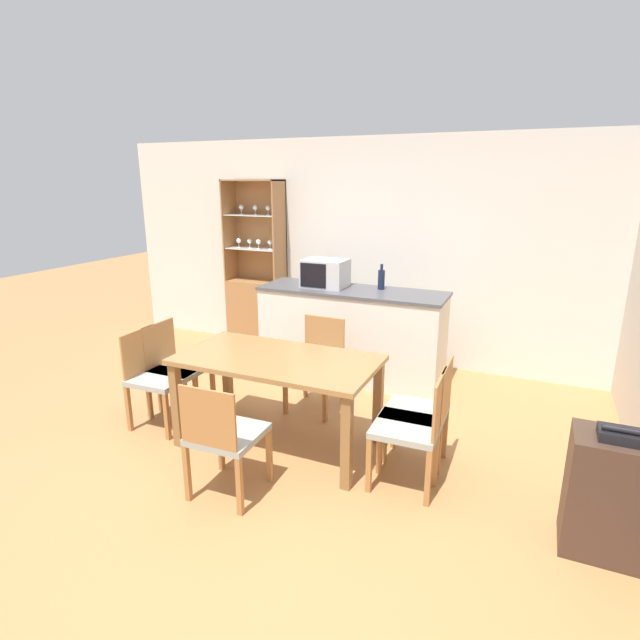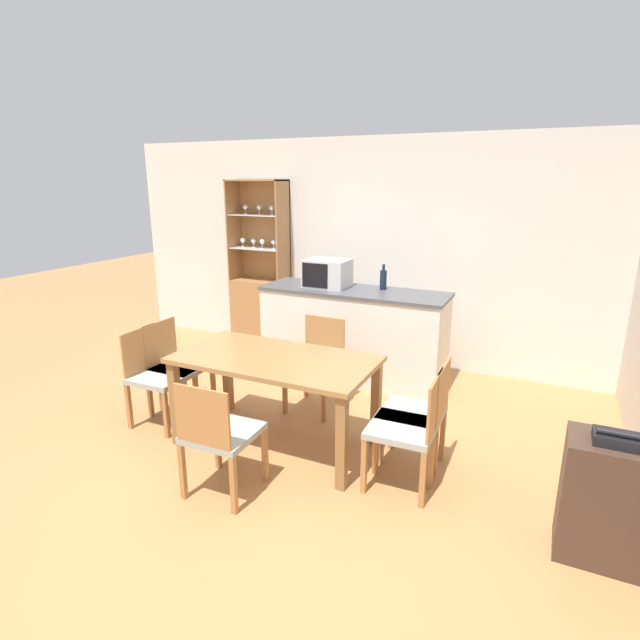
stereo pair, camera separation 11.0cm
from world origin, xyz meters
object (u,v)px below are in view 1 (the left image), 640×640
(dining_chair_side_right_far, at_px, (421,412))
(dining_chair_head_far, at_px, (317,363))
(dining_chair_side_left_far, at_px, (176,367))
(dining_chair_side_right_near, at_px, (413,427))
(display_cabinet, at_px, (257,299))
(dining_table, at_px, (277,370))
(dining_chair_side_left_near, at_px, (157,377))
(telephone, at_px, (622,435))
(wine_bottle, at_px, (381,279))
(dining_chair_head_near, at_px, (224,436))
(microwave, at_px, (325,273))
(side_cabinet, at_px, (617,497))

(dining_chair_side_right_far, bearing_deg, dining_chair_head_far, 59.94)
(dining_chair_side_left_far, bearing_deg, dining_chair_side_right_near, 83.14)
(display_cabinet, distance_m, dining_table, 2.58)
(dining_chair_side_right_near, height_order, dining_chair_side_left_near, same)
(display_cabinet, xyz_separation_m, dining_chair_side_right_far, (2.58, -2.01, -0.17))
(dining_chair_side_left_near, bearing_deg, display_cabinet, -172.82)
(dining_chair_side_right_near, distance_m, telephone, 1.24)
(wine_bottle, bearing_deg, dining_chair_head_near, -96.96)
(dining_chair_side_left_near, xyz_separation_m, microwave, (0.84, 1.73, 0.68))
(microwave, relative_size, telephone, 1.98)
(display_cabinet, relative_size, dining_chair_side_left_near, 2.47)
(dining_chair_head_near, bearing_deg, dining_chair_side_right_far, 36.27)
(dining_chair_side_left_near, height_order, microwave, microwave)
(dining_chair_head_near, bearing_deg, dining_table, 88.40)
(display_cabinet, height_order, wine_bottle, display_cabinet)
(display_cabinet, xyz_separation_m, dining_table, (1.46, -2.13, 0.04))
(side_cabinet, height_order, telephone, telephone)
(dining_chair_head_far, height_order, dining_chair_head_near, same)
(dining_chair_side_right_near, bearing_deg, dining_chair_side_left_far, 82.07)
(display_cabinet, height_order, dining_chair_side_left_far, display_cabinet)
(dining_chair_side_left_far, height_order, telephone, dining_chair_side_left_far)
(dining_chair_head_far, height_order, dining_chair_side_left_near, same)
(dining_chair_side_left_near, distance_m, telephone, 3.44)
(side_cabinet, bearing_deg, dining_chair_side_left_near, 176.91)
(dining_chair_side_right_far, relative_size, microwave, 1.85)
(display_cabinet, xyz_separation_m, dining_chair_side_left_far, (0.34, -2.01, -0.17))
(dining_table, height_order, microwave, microwave)
(telephone, bearing_deg, display_cabinet, 146.72)
(dining_chair_head_far, height_order, wine_bottle, wine_bottle)
(display_cabinet, height_order, dining_chair_head_near, display_cabinet)
(dining_table, height_order, dining_chair_side_left_near, dining_chair_side_left_near)
(microwave, bearing_deg, dining_chair_side_left_far, -119.49)
(dining_chair_side_right_far, relative_size, dining_chair_side_left_near, 1.00)
(dining_chair_side_left_far, height_order, side_cabinet, dining_chair_side_left_far)
(dining_chair_head_far, distance_m, dining_chair_side_left_near, 1.42)
(dining_chair_side_left_far, bearing_deg, dining_chair_head_near, 51.54)
(dining_chair_side_right_near, height_order, dining_chair_head_far, same)
(dining_table, height_order, wine_bottle, wine_bottle)
(dining_chair_head_far, xyz_separation_m, telephone, (2.30, -1.09, 0.31))
(side_cabinet, xyz_separation_m, telephone, (-0.03, -0.03, 0.39))
(dining_chair_side_left_far, height_order, dining_chair_side_right_far, same)
(wine_bottle, height_order, side_cabinet, wine_bottle)
(dining_chair_side_left_near, bearing_deg, dining_chair_head_far, 126.48)
(dining_chair_side_right_far, distance_m, dining_chair_head_near, 1.42)
(dining_chair_side_right_near, height_order, dining_chair_head_near, same)
(microwave, xyz_separation_m, telephone, (2.59, -1.94, -0.37))
(dining_chair_side_right_far, bearing_deg, dining_chair_side_left_far, 89.11)
(microwave, distance_m, wine_bottle, 0.60)
(dining_chair_side_left_far, relative_size, wine_bottle, 3.17)
(dining_chair_head_far, bearing_deg, dining_chair_side_left_near, 39.41)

